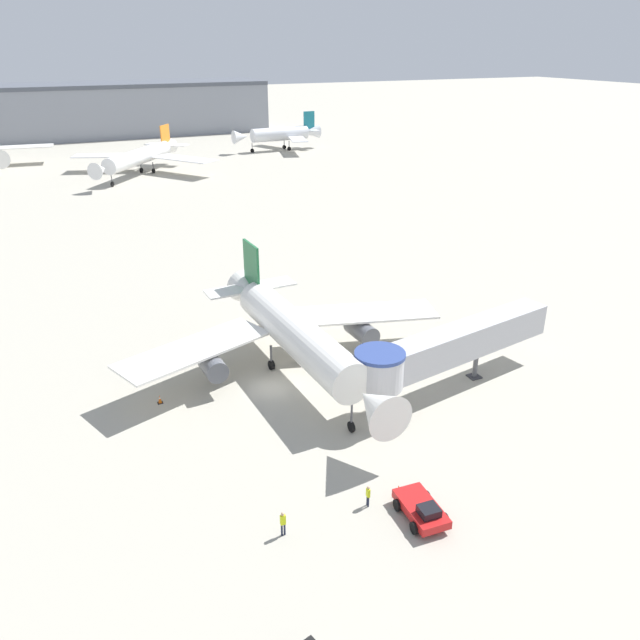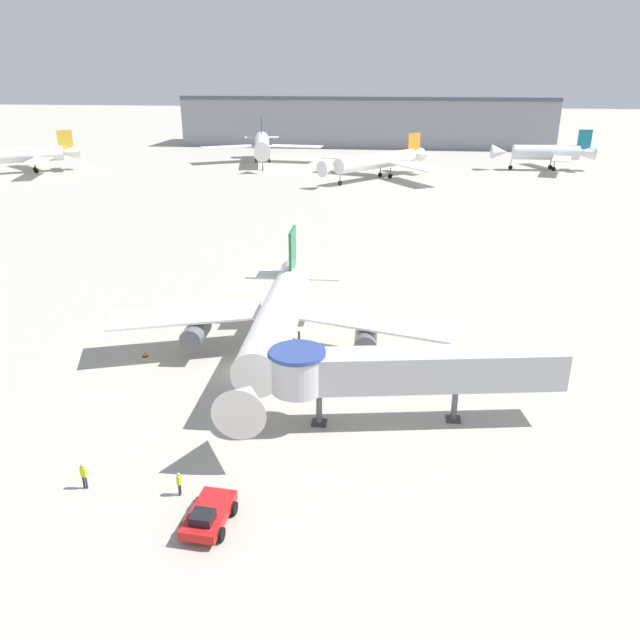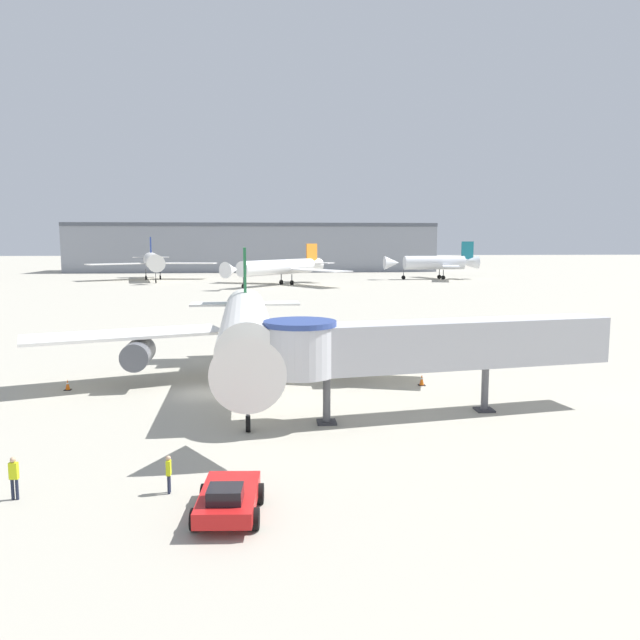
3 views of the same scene
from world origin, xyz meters
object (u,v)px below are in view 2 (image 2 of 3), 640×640
object	(u,v)px
jet_bridge	(398,370)
background_jet_blue_tail	(262,145)
background_jet_gold_tail	(26,155)
background_jet_orange_tail	(379,161)
ground_crew_marshaller	(84,474)
main_airplane	(278,321)
traffic_cone_port_wing	(145,353)
ground_crew_wing_walker	(179,482)
background_jet_teal_tail	(548,152)
pushback_tug_red	(208,515)
traffic_cone_near_nose	(219,492)
traffic_cone_starboard_wing	(422,372)

from	to	relation	value
jet_bridge	background_jet_blue_tail	world-z (taller)	background_jet_blue_tail
background_jet_gold_tail	background_jet_orange_tail	bearing A→B (deg)	56.99
ground_crew_marshaller	background_jet_gold_tail	world-z (taller)	background_jet_gold_tail
main_airplane	traffic_cone_port_wing	bearing A→B (deg)	177.42
traffic_cone_port_wing	background_jet_blue_tail	size ratio (longest dim) A/B	0.02
main_airplane	ground_crew_marshaller	world-z (taller)	main_airplane
ground_crew_wing_walker	background_jet_teal_tail	world-z (taller)	background_jet_teal_tail
pushback_tug_red	background_jet_blue_tail	xyz separation A→B (m)	(-28.33, 145.89, 4.27)
main_airplane	traffic_cone_near_nose	size ratio (longest dim) A/B	39.17
pushback_tug_red	background_jet_gold_tail	bearing A→B (deg)	128.18
background_jet_gold_tail	background_jet_blue_tail	bearing A→B (deg)	79.35
pushback_tug_red	ground_crew_marshaller	bearing A→B (deg)	168.45
jet_bridge	traffic_cone_starboard_wing	xyz separation A→B (m)	(2.16, 7.77, -3.93)
main_airplane	background_jet_gold_tail	bearing A→B (deg)	127.70
traffic_cone_starboard_wing	traffic_cone_near_nose	bearing A→B (deg)	-125.37
main_airplane	jet_bridge	size ratio (longest dim) A/B	1.51
background_jet_orange_tail	ground_crew_marshaller	bearing A→B (deg)	-58.11
jet_bridge	ground_crew_wing_walker	size ratio (longest dim) A/B	13.24
traffic_cone_near_nose	ground_crew_wing_walker	distance (m)	2.50
pushback_tug_red	traffic_cone_port_wing	distance (m)	24.80
pushback_tug_red	traffic_cone_starboard_wing	bearing A→B (deg)	62.19
main_airplane	traffic_cone_near_nose	xyz separation A→B (m)	(-0.20, -18.72, -3.77)
ground_crew_marshaller	background_jet_gold_tail	xyz separation A→B (m)	(-74.92, 119.46, 3.38)
traffic_cone_port_wing	background_jet_orange_tail	distance (m)	103.72
traffic_cone_port_wing	ground_crew_wing_walker	world-z (taller)	ground_crew_wing_walker
pushback_tug_red	ground_crew_wing_walker	distance (m)	3.61
background_jet_gold_tail	pushback_tug_red	bearing A→B (deg)	0.31
main_airplane	ground_crew_wing_walker	size ratio (longest dim) A/B	19.95
traffic_cone_port_wing	background_jet_gold_tail	size ratio (longest dim) A/B	0.03
main_airplane	jet_bridge	distance (m)	13.43
background_jet_gold_tail	background_jet_orange_tail	xyz separation A→B (m)	(88.50, 1.78, -0.14)
main_airplane	traffic_cone_port_wing	world-z (taller)	main_airplane
ground_crew_marshaller	background_jet_blue_tail	size ratio (longest dim) A/B	0.05
traffic_cone_starboard_wing	traffic_cone_near_nose	world-z (taller)	traffic_cone_near_nose
background_jet_teal_tail	ground_crew_wing_walker	bearing A→B (deg)	-22.41
ground_crew_marshaller	background_jet_orange_tail	size ratio (longest dim) A/B	0.06
main_airplane	background_jet_gold_tail	xyz separation A→B (m)	(-83.69, 100.52, 0.25)
ground_crew_wing_walker	background_jet_blue_tail	size ratio (longest dim) A/B	0.05
main_airplane	jet_bridge	xyz separation A→B (m)	(10.47, -8.40, 0.15)
background_jet_gold_tail	background_jet_blue_tail	distance (m)	60.32
traffic_cone_near_nose	ground_crew_marshaller	bearing A→B (deg)	-178.54
traffic_cone_starboard_wing	pushback_tug_red	bearing A→B (deg)	-121.52
main_airplane	traffic_cone_starboard_wing	xyz separation A→B (m)	(12.63, -0.63, -3.78)
pushback_tug_red	background_jet_orange_tail	size ratio (longest dim) A/B	0.14
ground_crew_marshaller	background_jet_orange_tail	world-z (taller)	background_jet_orange_tail
jet_bridge	traffic_cone_port_wing	size ratio (longest dim) A/B	28.04
traffic_cone_near_nose	background_jet_teal_tail	xyz separation A→B (m)	(47.48, 140.47, 4.09)
pushback_tug_red	ground_crew_wing_walker	size ratio (longest dim) A/B	2.64
ground_crew_wing_walker	background_jet_teal_tail	bearing A→B (deg)	162.90
traffic_cone_near_nose	pushback_tug_red	bearing A→B (deg)	-86.62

